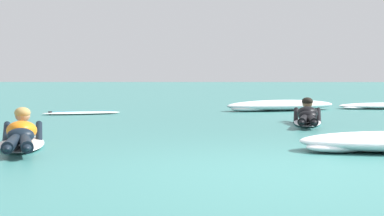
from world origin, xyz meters
The scene contains 5 objects.
ground_plane centered at (0.00, 10.00, 0.00)m, with size 120.00×120.00×0.00m, color #387A75.
surfer_near centered at (-3.24, 1.91, 0.14)m, with size 1.09×2.57×0.53m.
surfer_far centered at (1.08, 5.64, 0.14)m, with size 0.83×2.64×0.53m.
drifting_surfboard centered at (-3.80, 8.39, 0.03)m, with size 1.90×1.12×0.16m.
whitewater_mid_left centered at (1.12, 10.07, 0.13)m, with size 3.26×2.19×0.28m.
Camera 1 is at (-0.82, -5.97, 0.94)m, focal length 57.27 mm.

